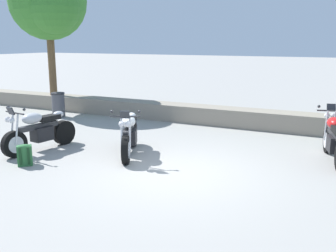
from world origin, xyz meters
The scene contains 8 objects.
ground_plane centered at (0.00, 0.00, 0.00)m, with size 120.00×120.00×0.00m, color gray.
stone_wall centered at (0.00, 4.80, 0.28)m, with size 36.00×0.80×0.55m, color gray.
motorcycle_silver_near_left centered at (-3.60, -0.02, 0.49)m, with size 0.67×2.06×1.18m.
motorcycle_white_centre centered at (-1.47, 0.65, 0.49)m, with size 1.10×1.93×1.18m.
motorcycle_red_far_right centered at (2.89, 2.21, 0.49)m, with size 0.86×2.03×1.18m.
rider_backpack centered at (-3.05, -1.04, 0.24)m, with size 0.35×0.35×0.47m.
leafy_tree_far_left centered at (-7.30, 4.66, 3.99)m, with size 3.01×2.87×4.95m.
trash_bin centered at (-6.12, 3.51, 0.43)m, with size 0.46×0.46×0.86m.
Camera 1 is at (3.24, -6.89, 2.63)m, focal length 41.75 mm.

